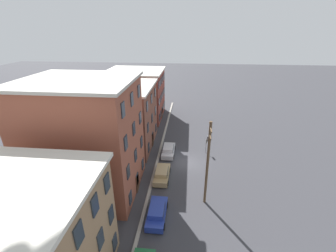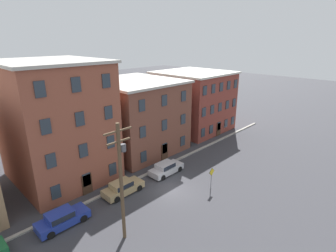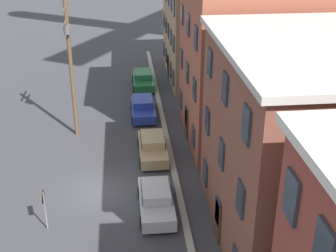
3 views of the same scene
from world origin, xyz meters
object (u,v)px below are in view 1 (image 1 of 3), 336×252
object	(u,v)px
car_blue	(157,212)
car_tan	(162,174)
caution_sign	(206,143)
utility_pole	(208,160)
car_silver	(168,150)

from	to	relation	value
car_blue	car_tan	xyz separation A→B (m)	(6.66, 0.29, 0.00)
caution_sign	utility_pole	size ratio (longest dim) A/B	0.25
car_silver	utility_pole	size ratio (longest dim) A/B	0.45
car_blue	car_silver	bearing A→B (deg)	0.18
car_blue	caution_sign	size ratio (longest dim) A/B	1.80
car_silver	caution_sign	size ratio (longest dim) A/B	1.80
car_tan	caution_sign	distance (m)	9.50
utility_pole	car_silver	bearing A→B (deg)	26.94
car_silver	car_tan	bearing A→B (deg)	177.65
car_tan	utility_pole	xyz separation A→B (m)	(-3.75, -5.31, 4.76)
car_silver	caution_sign	distance (m)	5.96
car_blue	caution_sign	distance (m)	15.10
car_silver	caution_sign	world-z (taller)	caution_sign
car_silver	caution_sign	bearing A→B (deg)	-79.50
car_blue	car_silver	size ratio (longest dim) A/B	1.00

